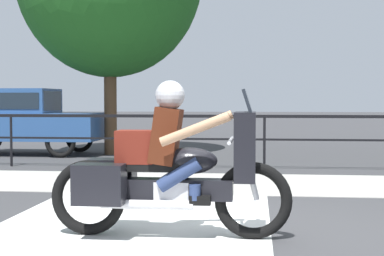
{
  "coord_description": "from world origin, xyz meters",
  "views": [
    {
      "loc": [
        -0.15,
        -6.04,
        1.35
      ],
      "look_at": [
        -0.94,
        1.13,
        1.0
      ],
      "focal_mm": 55.0,
      "sensor_mm": 36.0,
      "label": 1
    }
  ],
  "objects": [
    {
      "name": "crosswalk_band",
      "position": [
        -1.47,
        -0.2,
        0.0
      ],
      "size": [
        2.94,
        6.0,
        0.01
      ],
      "primitive_type": "cube",
      "color": "silver",
      "rests_on": "ground"
    },
    {
      "name": "sidewalk_band",
      "position": [
        0.0,
        3.4,
        0.01
      ],
      "size": [
        44.0,
        2.4,
        0.01
      ],
      "primitive_type": "cube",
      "color": "#A8A59E",
      "rests_on": "ground"
    },
    {
      "name": "parked_car",
      "position": [
        -6.0,
        7.93,
        0.93
      ],
      "size": [
        3.92,
        1.61,
        1.62
      ],
      "rotation": [
        0.0,
        0.0,
        -0.07
      ],
      "color": "#284C84",
      "rests_on": "ground"
    },
    {
      "name": "ground_plane",
      "position": [
        0.0,
        0.0,
        0.0
      ],
      "size": [
        120.0,
        120.0,
        0.0
      ],
      "primitive_type": "plane",
      "color": "#38383A"
    },
    {
      "name": "fence_railing",
      "position": [
        0.0,
        5.37,
        0.84
      ],
      "size": [
        36.0,
        0.05,
        1.06
      ],
      "color": "black",
      "rests_on": "ground"
    },
    {
      "name": "motorcycle",
      "position": [
        -1.0,
        -0.37,
        0.69
      ],
      "size": [
        2.39,
        0.76,
        1.54
      ],
      "rotation": [
        0.0,
        0.0,
        0.0
      ],
      "color": "black",
      "rests_on": "ground"
    }
  ]
}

